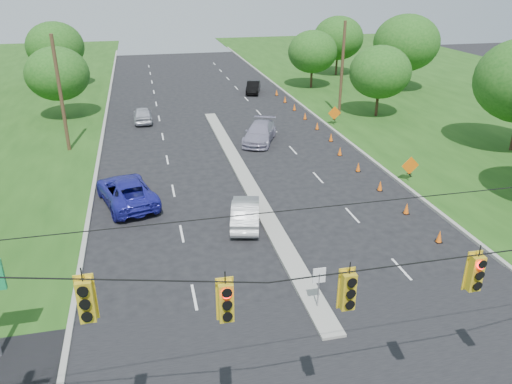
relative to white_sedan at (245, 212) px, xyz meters
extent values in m
cube|color=gray|center=(-8.75, 15.63, -0.72)|extent=(0.25, 110.00, 0.16)
cube|color=gray|center=(11.45, 15.63, -0.72)|extent=(0.25, 110.00, 0.16)
cube|color=gray|center=(1.35, 6.63, -0.72)|extent=(1.00, 34.00, 0.18)
cylinder|color=gray|center=(1.35, -8.37, 0.18)|extent=(0.06, 0.06, 1.80)
cube|color=white|center=(1.35, -8.37, 0.98)|extent=(0.55, 0.04, 0.70)
cylinder|color=black|center=(1.35, -15.37, 6.28)|extent=(24.00, 0.04, 0.04)
cube|color=yellow|center=(-6.65, -15.37, 6.03)|extent=(0.34, 0.24, 1.00)
cube|color=yellow|center=(-3.65, -15.37, 5.50)|extent=(0.34, 0.24, 1.00)
cube|color=yellow|center=(-0.65, -15.37, 5.33)|extent=(0.34, 0.24, 1.00)
cube|color=yellow|center=(2.85, -15.37, 5.33)|extent=(0.34, 0.24, 1.00)
cylinder|color=#422D1C|center=(-11.15, 15.63, 3.78)|extent=(0.28, 0.28, 9.00)
cylinder|color=#422D1C|center=(13.85, 20.63, 3.78)|extent=(0.28, 0.28, 9.00)
cone|color=orange|center=(9.54, -7.87, -0.37)|extent=(0.32, 0.32, 0.70)
cone|color=orange|center=(9.54, -4.37, -0.37)|extent=(0.32, 0.32, 0.70)
cone|color=orange|center=(9.54, -0.87, -0.37)|extent=(0.32, 0.32, 0.70)
cone|color=orange|center=(9.54, 2.63, -0.37)|extent=(0.32, 0.32, 0.70)
cone|color=orange|center=(9.54, 6.13, -0.37)|extent=(0.32, 0.32, 0.70)
cone|color=orange|center=(9.54, 9.63, -0.37)|extent=(0.32, 0.32, 0.70)
cone|color=orange|center=(10.14, 13.13, -0.37)|extent=(0.32, 0.32, 0.70)
cone|color=orange|center=(10.14, 16.63, -0.37)|extent=(0.32, 0.32, 0.70)
cone|color=orange|center=(10.14, 20.13, -0.37)|extent=(0.32, 0.32, 0.70)
cone|color=orange|center=(10.14, 23.63, -0.37)|extent=(0.32, 0.32, 0.70)
cone|color=orange|center=(10.14, 27.13, -0.37)|extent=(0.32, 0.32, 0.70)
cone|color=orange|center=(10.14, 30.63, -0.37)|extent=(0.32, 0.32, 0.70)
cube|color=black|center=(12.15, 3.63, -0.17)|extent=(0.06, 0.58, 0.26)
cube|color=black|center=(12.15, 3.63, -0.17)|extent=(0.06, 0.58, 0.26)
cube|color=orange|center=(12.15, 3.63, 0.43)|extent=(1.27, 0.05, 1.27)
cube|color=black|center=(12.15, 17.63, -0.17)|extent=(0.06, 0.58, 0.26)
cube|color=black|center=(12.15, 17.63, -0.17)|extent=(0.06, 0.58, 0.26)
cube|color=orange|center=(12.15, 17.63, 0.43)|extent=(1.27, 0.05, 1.27)
cylinder|color=black|center=(-12.65, 25.63, 0.54)|extent=(0.28, 0.28, 2.52)
ellipsoid|color=#194C14|center=(-12.65, 25.63, 3.62)|extent=(5.88, 5.88, 5.04)
cylinder|color=black|center=(-14.65, 40.63, 0.72)|extent=(0.28, 0.28, 2.88)
ellipsoid|color=#194C14|center=(-14.65, 40.63, 4.24)|extent=(6.72, 6.72, 5.76)
cylinder|color=black|center=(17.35, 19.63, 0.54)|extent=(0.28, 0.28, 2.52)
ellipsoid|color=#194C14|center=(17.35, 19.63, 3.62)|extent=(5.88, 5.88, 5.04)
cylinder|color=black|center=(25.35, 29.63, 0.90)|extent=(0.28, 0.28, 3.24)
ellipsoid|color=#194C14|center=(25.35, 29.63, 4.86)|extent=(7.56, 7.56, 6.48)
cylinder|color=black|center=(21.35, 40.63, 0.72)|extent=(0.28, 0.28, 2.88)
ellipsoid|color=#194C14|center=(21.35, 40.63, 4.24)|extent=(6.72, 6.72, 5.76)
cylinder|color=black|center=(15.35, 33.63, 0.54)|extent=(0.28, 0.28, 2.52)
ellipsoid|color=#194C14|center=(15.35, 33.63, 3.62)|extent=(5.88, 5.88, 5.04)
imported|color=silver|center=(0.00, 0.00, 0.00)|extent=(2.50, 4.63, 1.45)
imported|color=#212196|center=(-6.55, 4.30, 0.11)|extent=(4.24, 6.54, 1.68)
imported|color=#948FA9|center=(4.26, 14.35, 0.07)|extent=(4.26, 5.92, 1.59)
imported|color=#ADAEB9|center=(-5.18, 22.74, 0.00)|extent=(1.74, 4.25, 1.44)
imported|color=black|center=(7.77, 32.45, -0.04)|extent=(2.61, 4.39, 1.37)
camera|label=1|loc=(-5.10, -24.69, 12.43)|focal=35.00mm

